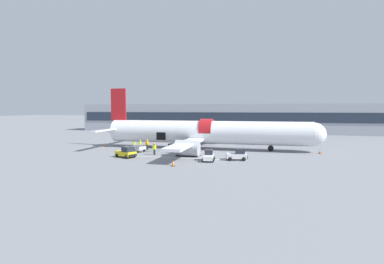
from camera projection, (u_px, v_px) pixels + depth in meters
name	position (u px, v px, depth m)	size (l,w,h in m)	color
ground_plane	(200.00, 153.00, 49.40)	(500.00, 500.00, 0.00)	slate
apron_marking_line	(180.00, 158.00, 44.21)	(19.86, 0.25, 0.01)	silver
terminal_strip	(231.00, 118.00, 91.97)	(96.79, 8.51, 8.68)	#9EA3AD
airplane	(204.00, 133.00, 53.79)	(40.39, 33.27, 11.11)	white
baggage_tug_lead	(237.00, 155.00, 42.35)	(3.18, 2.44, 1.67)	silver
baggage_tug_mid	(126.00, 153.00, 44.60)	(3.56, 2.86, 1.64)	yellow
baggage_tug_rear	(174.00, 148.00, 50.23)	(2.62, 2.10, 1.43)	silver
baggage_tug_spare	(209.00, 156.00, 41.55)	(1.98, 3.09, 1.55)	white
baggage_cart_loading	(136.00, 149.00, 50.36)	(4.17, 2.76, 1.03)	#B7BABF
ground_crew_loader_a	(140.00, 144.00, 53.36)	(0.40, 0.59, 1.71)	#1E2338
ground_crew_loader_b	(134.00, 145.00, 53.32)	(0.49, 0.49, 1.54)	#1E2338
ground_crew_driver	(147.00, 144.00, 53.00)	(0.61, 0.57, 1.84)	black
ground_crew_supervisor	(154.00, 147.00, 50.63)	(0.46, 0.54, 1.57)	#1E2338
ground_crew_helper	(154.00, 149.00, 47.06)	(0.57, 0.57, 1.78)	#1E2338
safety_cone_nose	(320.00, 152.00, 48.41)	(0.47, 0.47, 0.71)	black
safety_cone_engine_left	(173.00, 163.00, 37.81)	(0.50, 0.50, 0.80)	black
safety_cone_wingtip	(199.00, 153.00, 46.37)	(0.58, 0.58, 0.80)	black
safety_cone_tail	(106.00, 145.00, 57.54)	(0.54, 0.54, 0.79)	black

